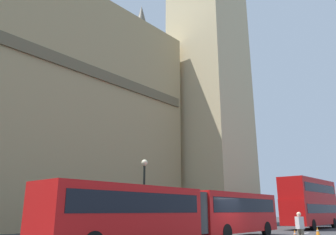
% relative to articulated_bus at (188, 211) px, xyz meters
% --- Properties ---
extents(articulated_bus, '(18.27, 2.54, 2.90)m').
position_rel_articulated_bus_xyz_m(articulated_bus, '(0.00, 0.00, 0.00)').
color(articulated_bus, red).
rests_on(articulated_bus, ground_plane).
extents(double_decker_bus, '(10.14, 2.54, 4.90)m').
position_rel_articulated_bus_xyz_m(double_decker_bus, '(20.45, 0.00, 0.96)').
color(double_decker_bus, '#B20F0F').
rests_on(double_decker_bus, ground_plane).
extents(traffic_cone_west, '(0.36, 0.36, 0.58)m').
position_rel_articulated_bus_xyz_m(traffic_cone_west, '(6.67, -3.51, -1.46)').
color(traffic_cone_west, black).
rests_on(traffic_cone_west, ground_plane).
extents(traffic_cone_middle, '(0.36, 0.36, 0.58)m').
position_rel_articulated_bus_xyz_m(traffic_cone_middle, '(11.04, -3.52, -1.46)').
color(traffic_cone_middle, black).
rests_on(traffic_cone_middle, ground_plane).
extents(street_lamp, '(0.44, 0.44, 5.27)m').
position_rel_articulated_bus_xyz_m(street_lamp, '(0.81, 4.51, 1.31)').
color(street_lamp, black).
rests_on(street_lamp, ground_plane).
extents(pedestrian_near_cones, '(0.45, 0.35, 1.69)m').
position_rel_articulated_bus_xyz_m(pedestrian_near_cones, '(2.06, -5.62, -0.83)').
color(pedestrian_near_cones, '#726651').
rests_on(pedestrian_near_cones, ground_plane).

